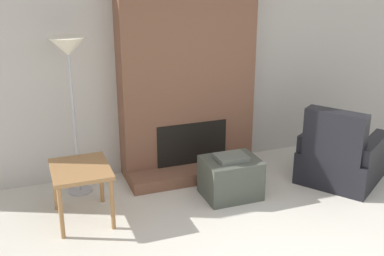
{
  "coord_description": "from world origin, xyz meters",
  "views": [
    {
      "loc": [
        -1.91,
        -2.67,
        2.54
      ],
      "look_at": [
        0.0,
        2.46,
        0.6
      ],
      "focal_mm": 45.0,
      "sensor_mm": 36.0,
      "label": 1
    }
  ],
  "objects_px": {
    "ottoman": "(231,177)",
    "floor_lamp_left": "(69,56)",
    "armchair": "(340,159)",
    "side_table": "(81,175)"
  },
  "relations": [
    {
      "from": "ottoman",
      "to": "armchair",
      "type": "relative_size",
      "value": 0.5
    },
    {
      "from": "ottoman",
      "to": "side_table",
      "type": "distance_m",
      "value": 1.65
    },
    {
      "from": "ottoman",
      "to": "side_table",
      "type": "height_order",
      "value": "side_table"
    },
    {
      "from": "side_table",
      "to": "floor_lamp_left",
      "type": "bearing_deg",
      "value": 85.76
    },
    {
      "from": "armchair",
      "to": "side_table",
      "type": "distance_m",
      "value": 3.01
    },
    {
      "from": "ottoman",
      "to": "armchair",
      "type": "distance_m",
      "value": 1.38
    },
    {
      "from": "side_table",
      "to": "floor_lamp_left",
      "type": "height_order",
      "value": "floor_lamp_left"
    },
    {
      "from": "ottoman",
      "to": "side_table",
      "type": "bearing_deg",
      "value": 177.71
    },
    {
      "from": "armchair",
      "to": "side_table",
      "type": "xyz_separation_m",
      "value": [
        -2.99,
        0.17,
        0.21
      ]
    },
    {
      "from": "ottoman",
      "to": "floor_lamp_left",
      "type": "bearing_deg",
      "value": 155.82
    }
  ]
}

